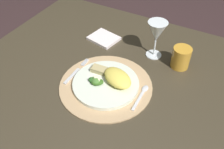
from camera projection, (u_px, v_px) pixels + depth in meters
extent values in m
cube|color=#3C3324|center=(110.00, 81.00, 1.01)|extent=(1.18, 1.02, 0.02)
cylinder|color=#383321|center=(74.00, 53.00, 1.70)|extent=(0.08, 0.08, 0.68)
cylinder|color=tan|center=(106.00, 86.00, 0.97)|extent=(0.36, 0.36, 0.01)
cylinder|color=silver|center=(106.00, 84.00, 0.96)|extent=(0.25, 0.25, 0.01)
ellipsoid|color=#EBD356|center=(117.00, 78.00, 0.94)|extent=(0.15, 0.13, 0.04)
ellipsoid|color=#4B7E33|center=(96.00, 80.00, 0.95)|extent=(0.06, 0.06, 0.02)
ellipsoid|color=#345E1D|center=(97.00, 82.00, 0.94)|extent=(0.06, 0.05, 0.02)
ellipsoid|color=#316727|center=(93.00, 80.00, 0.95)|extent=(0.04, 0.03, 0.02)
cube|color=beige|center=(97.00, 78.00, 0.94)|extent=(0.03, 0.03, 0.01)
cube|color=beige|center=(98.00, 79.00, 0.94)|extent=(0.03, 0.03, 0.01)
cube|color=tan|center=(100.00, 69.00, 1.00)|extent=(0.06, 0.04, 0.02)
cube|color=silver|center=(72.00, 76.00, 1.00)|extent=(0.01, 0.10, 0.00)
cube|color=silver|center=(84.00, 62.00, 1.06)|extent=(0.00, 0.05, 0.00)
cube|color=silver|center=(84.00, 62.00, 1.06)|extent=(0.00, 0.05, 0.00)
cube|color=silver|center=(85.00, 63.00, 1.06)|extent=(0.00, 0.05, 0.00)
cube|color=silver|center=(86.00, 63.00, 1.06)|extent=(0.00, 0.05, 0.00)
cube|color=silver|center=(138.00, 100.00, 0.91)|extent=(0.01, 0.10, 0.00)
ellipsoid|color=silver|center=(145.00, 89.00, 0.95)|extent=(0.02, 0.04, 0.01)
cube|color=white|center=(104.00, 38.00, 1.19)|extent=(0.15, 0.13, 0.01)
cylinder|color=silver|center=(153.00, 55.00, 1.11)|extent=(0.07, 0.07, 0.00)
cylinder|color=silver|center=(155.00, 48.00, 1.08)|extent=(0.01, 0.01, 0.07)
cone|color=silver|center=(157.00, 32.00, 1.03)|extent=(0.08, 0.08, 0.09)
cylinder|color=gold|center=(181.00, 57.00, 1.03)|extent=(0.08, 0.08, 0.09)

